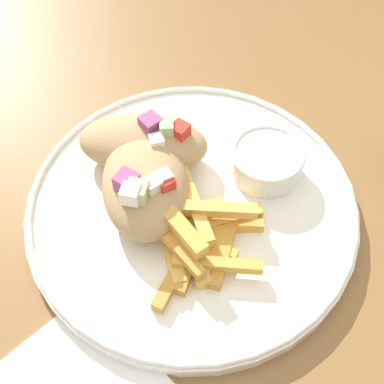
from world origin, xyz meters
TOP-DOWN VIEW (x-y plane):
  - table at (0.00, 0.00)m, footprint 1.26×1.26m
  - plate at (-0.03, -0.03)m, footprint 0.30×0.30m
  - pita_sandwich_near at (-0.07, -0.05)m, footprint 0.14×0.14m
  - pita_sandwich_far at (-0.10, -0.02)m, footprint 0.14×0.12m
  - fries_pile at (-0.00, -0.06)m, footprint 0.12×0.13m
  - sauce_ramekin at (0.00, 0.04)m, footprint 0.07×0.07m

SIDE VIEW (x-z plane):
  - table at x=0.00m, z-range 0.30..1.07m
  - plate at x=-0.03m, z-range 0.76..0.78m
  - fries_pile at x=0.00m, z-range 0.77..0.81m
  - sauce_ramekin at x=0.00m, z-range 0.78..0.81m
  - pita_sandwich_far at x=-0.10m, z-range 0.77..0.83m
  - pita_sandwich_near at x=-0.07m, z-range 0.77..0.83m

